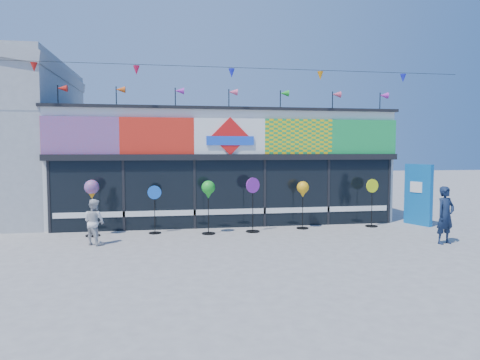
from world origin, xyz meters
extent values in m
plane|color=gray|center=(0.00, 0.00, 0.00)|extent=(80.00, 80.00, 0.00)
cube|color=silver|center=(0.00, 6.00, 2.00)|extent=(12.00, 5.00, 4.00)
cube|color=black|center=(0.00, 3.44, 1.15)|extent=(11.60, 0.12, 2.30)
cube|color=black|center=(0.00, 3.40, 2.40)|extent=(12.00, 0.30, 0.20)
cube|color=white|center=(0.00, 3.41, 0.55)|extent=(11.40, 0.10, 0.18)
cube|color=black|center=(0.00, 6.00, 4.05)|extent=(12.20, 5.20, 0.10)
cube|color=black|center=(-5.80, 3.43, 1.15)|extent=(0.08, 0.14, 2.30)
cube|color=black|center=(-3.50, 3.43, 1.15)|extent=(0.08, 0.14, 2.30)
cube|color=black|center=(-1.20, 3.43, 1.15)|extent=(0.08, 0.14, 2.30)
cube|color=black|center=(1.20, 3.43, 1.15)|extent=(0.08, 0.14, 2.30)
cube|color=black|center=(3.50, 3.43, 1.15)|extent=(0.08, 0.14, 2.30)
cube|color=black|center=(5.80, 3.43, 1.15)|extent=(0.08, 0.14, 2.30)
cube|color=red|center=(-4.80, 3.42, 3.10)|extent=(2.40, 0.08, 1.20)
cube|color=red|center=(-2.40, 3.42, 3.10)|extent=(2.40, 0.08, 1.20)
cube|color=white|center=(0.00, 3.42, 3.10)|extent=(2.40, 0.08, 1.20)
cube|color=yellow|center=(2.40, 3.42, 3.10)|extent=(2.40, 0.08, 1.20)
cube|color=green|center=(4.80, 3.42, 3.10)|extent=(2.40, 0.08, 1.20)
cube|color=red|center=(0.00, 3.36, 3.10)|extent=(1.27, 0.06, 1.27)
cube|color=blue|center=(0.00, 3.34, 2.95)|extent=(1.60, 0.05, 0.30)
cube|color=orange|center=(-4.03, 3.48, 1.05)|extent=(0.78, 0.03, 0.78)
cube|color=#CAE513|center=(-2.69, 3.48, 1.21)|extent=(0.92, 0.03, 0.92)
cube|color=#DC49C2|center=(-1.34, 3.48, 1.53)|extent=(0.78, 0.03, 0.78)
cube|color=#F75292|center=(0.00, 3.48, 1.05)|extent=(0.92, 0.03, 0.92)
cube|color=red|center=(1.34, 3.48, 1.25)|extent=(0.78, 0.03, 0.78)
cube|color=#1B37EC|center=(2.69, 3.48, 1.43)|extent=(0.92, 0.03, 0.92)
cube|color=#F75276|center=(4.03, 3.48, 0.99)|extent=(0.78, 0.03, 0.78)
cylinder|color=black|center=(-5.50, 3.65, 4.35)|extent=(0.03, 0.03, 0.70)
cone|color=red|center=(-5.36, 3.65, 4.60)|extent=(0.30, 0.22, 0.22)
cylinder|color=black|center=(-3.70, 3.65, 4.35)|extent=(0.03, 0.03, 0.70)
cone|color=#D25013|center=(-3.56, 3.65, 4.60)|extent=(0.30, 0.22, 0.22)
cylinder|color=black|center=(-1.80, 3.65, 4.35)|extent=(0.03, 0.03, 0.70)
cone|color=purple|center=(-1.66, 3.65, 4.60)|extent=(0.30, 0.22, 0.22)
cylinder|color=black|center=(0.00, 3.65, 4.35)|extent=(0.03, 0.03, 0.70)
cone|color=#F6527F|center=(0.14, 3.65, 4.60)|extent=(0.30, 0.22, 0.22)
cylinder|color=black|center=(1.80, 3.65, 4.35)|extent=(0.03, 0.03, 0.70)
cone|color=green|center=(1.94, 3.65, 4.60)|extent=(0.30, 0.22, 0.22)
cylinder|color=black|center=(3.70, 3.65, 4.35)|extent=(0.03, 0.03, 0.70)
cone|color=#D04562|center=(3.84, 3.65, 4.60)|extent=(0.30, 0.22, 0.22)
cylinder|color=black|center=(5.50, 3.65, 4.35)|extent=(0.03, 0.03, 0.70)
cone|color=#B426B3|center=(5.64, 3.65, 4.60)|extent=(0.30, 0.22, 0.22)
cylinder|color=black|center=(0.00, 3.00, 5.30)|extent=(16.00, 0.01, 0.01)
cone|color=red|center=(-6.00, 3.00, 5.12)|extent=(0.20, 0.20, 0.28)
cone|color=red|center=(-3.00, 3.00, 5.12)|extent=(0.20, 0.20, 0.28)
cone|color=#1A22DE|center=(0.00, 3.00, 5.12)|extent=(0.20, 0.20, 0.28)
cone|color=orange|center=(3.00, 3.00, 5.12)|extent=(0.20, 0.20, 0.28)
cone|color=#1A23DD|center=(6.00, 3.00, 5.12)|extent=(0.20, 0.20, 0.28)
cube|color=#0B5DA9|center=(6.62, 2.86, 1.07)|extent=(0.52, 1.06, 2.14)
cube|color=white|center=(6.53, 2.86, 1.34)|extent=(0.20, 0.47, 0.37)
cylinder|color=black|center=(-4.36, 2.67, 0.02)|extent=(0.44, 0.44, 0.03)
cylinder|color=black|center=(-4.36, 2.67, 0.75)|extent=(0.03, 0.03, 1.42)
sphere|color=orange|center=(-4.36, 2.67, 1.51)|extent=(0.44, 0.44, 0.44)
cone|color=orange|center=(-4.36, 2.67, 1.24)|extent=(0.22, 0.22, 0.20)
cylinder|color=black|center=(-2.49, 2.78, 0.01)|extent=(0.39, 0.39, 0.03)
cylinder|color=black|center=(-2.49, 2.78, 0.66)|extent=(0.02, 0.02, 1.26)
cylinder|color=blue|center=(-2.49, 2.78, 1.31)|extent=(0.43, 0.08, 0.43)
cylinder|color=black|center=(-0.83, 2.41, 0.02)|extent=(0.43, 0.43, 0.03)
cylinder|color=black|center=(-0.83, 2.41, 0.73)|extent=(0.03, 0.03, 1.39)
sphere|color=green|center=(-0.83, 2.41, 1.47)|extent=(0.43, 0.43, 0.43)
cone|color=green|center=(-0.83, 2.41, 1.21)|extent=(0.21, 0.21, 0.19)
cylinder|color=black|center=(0.61, 2.51, 0.02)|extent=(0.45, 0.45, 0.03)
cylinder|color=black|center=(0.61, 2.51, 0.76)|extent=(0.03, 0.03, 1.45)
cylinder|color=purple|center=(0.61, 2.51, 1.51)|extent=(0.47, 0.23, 0.49)
cylinder|color=black|center=(2.38, 2.82, 0.02)|extent=(0.40, 0.40, 0.03)
cylinder|color=black|center=(2.38, 2.82, 0.69)|extent=(0.02, 0.02, 1.31)
sphere|color=#F0A614|center=(2.38, 2.82, 1.39)|extent=(0.40, 0.40, 0.40)
cone|color=#F0A614|center=(2.38, 2.82, 1.14)|extent=(0.20, 0.20, 0.18)
cylinder|color=black|center=(4.84, 2.79, 0.02)|extent=(0.42, 0.42, 0.03)
cylinder|color=black|center=(4.84, 2.79, 0.71)|extent=(0.03, 0.03, 1.36)
cylinder|color=#D3EA13|center=(4.84, 2.79, 1.41)|extent=(0.46, 0.12, 0.46)
imported|color=#121E39|center=(5.61, -0.08, 0.81)|extent=(0.67, 0.53, 1.62)
imported|color=silver|center=(-4.11, 1.42, 0.64)|extent=(0.71, 0.66, 1.28)
camera|label=1|loc=(-2.03, -10.86, 2.63)|focal=32.00mm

